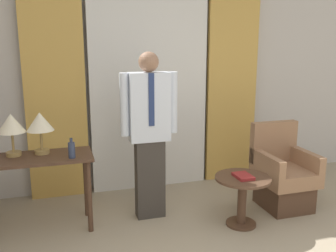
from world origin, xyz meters
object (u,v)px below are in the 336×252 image
object	(u,v)px
table_lamp_right	(40,124)
bottle_near_edge	(72,150)
table_lamp_left	(11,125)
armchair	(283,177)
desk	(29,170)
book	(243,176)
person	(149,129)
side_table	(242,192)

from	to	relation	value
table_lamp_right	bottle_near_edge	bearing A→B (deg)	-40.49
table_lamp_left	table_lamp_right	bearing A→B (deg)	0.00
table_lamp_left	armchair	distance (m)	2.89
table_lamp_left	armchair	bearing A→B (deg)	-6.24
desk	armchair	bearing A→B (deg)	-4.60
table_lamp_right	bottle_near_edge	distance (m)	0.42
bottle_near_edge	desk	bearing A→B (deg)	160.64
book	table_lamp_right	bearing A→B (deg)	162.31
bottle_near_edge	person	xyz separation A→B (m)	(0.78, 0.12, 0.12)
desk	table_lamp_right	xyz separation A→B (m)	(0.13, 0.09, 0.42)
bottle_near_edge	armchair	world-z (taller)	bottle_near_edge
bottle_near_edge	book	world-z (taller)	bottle_near_edge
person	side_table	xyz separation A→B (m)	(0.83, -0.47, -0.60)
person	table_lamp_left	bearing A→B (deg)	174.92
table_lamp_right	book	xyz separation A→B (m)	(1.88, -0.60, -0.52)
side_table	person	bearing A→B (deg)	150.69
person	book	xyz separation A→B (m)	(0.83, -0.48, -0.42)
desk	side_table	bearing A→B (deg)	-13.75
desk	book	distance (m)	2.07
table_lamp_right	bottle_near_edge	xyz separation A→B (m)	(0.27, -0.23, -0.22)
side_table	armchair	bearing A→B (deg)	23.20
book	table_lamp_left	bearing A→B (deg)	164.33
bottle_near_edge	table_lamp_right	bearing A→B (deg)	139.51
desk	bottle_near_edge	distance (m)	0.47
bottle_near_edge	side_table	size ratio (longest dim) A/B	0.35
table_lamp_right	armchair	size ratio (longest dim) A/B	0.44
bottle_near_edge	armchair	size ratio (longest dim) A/B	0.21
person	side_table	world-z (taller)	person
table_lamp_left	bottle_near_edge	distance (m)	0.62
person	side_table	bearing A→B (deg)	-29.31
desk	side_table	distance (m)	2.09
table_lamp_right	book	bearing A→B (deg)	-17.69
desk	book	size ratio (longest dim) A/B	5.61
desk	armchair	world-z (taller)	armchair
armchair	side_table	world-z (taller)	armchair
person	armchair	bearing A→B (deg)	-7.26
book	armchair	bearing A→B (deg)	24.09
desk	table_lamp_left	bearing A→B (deg)	144.69
desk	side_table	xyz separation A→B (m)	(2.01, -0.49, -0.28)
person	armchair	xyz separation A→B (m)	(1.48, -0.19, -0.60)
table_lamp_left	desk	bearing A→B (deg)	-35.31
side_table	table_lamp_right	bearing A→B (deg)	162.79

